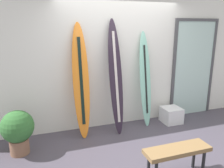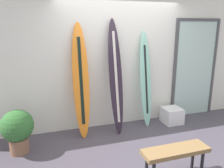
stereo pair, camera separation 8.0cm
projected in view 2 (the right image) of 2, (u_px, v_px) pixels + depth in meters
ground at (144, 152)px, 3.71m from camera, size 8.00×8.00×0.04m
wall_back at (119, 58)px, 4.56m from camera, size 7.20×0.20×2.80m
surfboard_sunset at (81, 82)px, 4.07m from camera, size 0.32×0.47×2.11m
surfboard_charcoal at (116, 77)px, 4.22m from camera, size 0.27×0.51×2.18m
surfboard_seafoam at (146, 80)px, 4.53m from camera, size 0.26×0.37×1.94m
display_block_left at (172, 115)px, 4.79m from camera, size 0.39×0.39×0.33m
glass_door at (195, 67)px, 5.05m from camera, size 1.10×0.06×2.20m
potted_plant at (17, 128)px, 3.58m from camera, size 0.52×0.52×0.74m
bench at (175, 153)px, 2.97m from camera, size 0.92×0.28×0.44m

